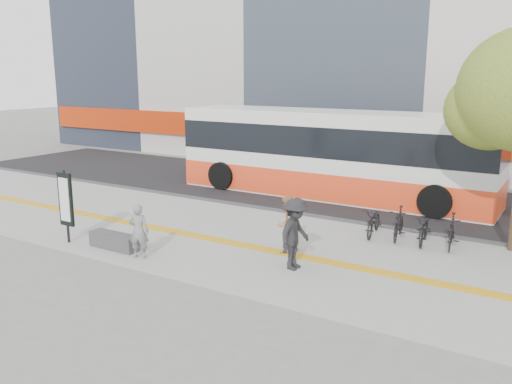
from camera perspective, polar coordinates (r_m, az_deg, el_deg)
The scene contains 12 objects.
ground at distance 15.30m, azimuth -4.70°, elevation -6.70°, with size 120.00×120.00×0.00m, color slate.
sidewalk at distance 16.45m, azimuth -1.60°, elevation -5.12°, with size 40.00×7.00×0.08m, color gray.
tactile_strip at distance 16.04m, azimuth -2.58°, elevation -5.42°, with size 40.00×0.45×0.01m, color gold.
street at distance 22.87m, azimuth 8.76°, elevation -0.22°, with size 40.00×8.00×0.06m, color black.
curb at distance 19.34m, azimuth 4.10°, elevation -2.34°, with size 40.00×0.25×0.14m, color #333335.
bench at distance 16.01m, azimuth -14.86°, elevation -5.06°, with size 1.60×0.45×0.45m, color #333335.
signboard at distance 16.72m, azimuth -19.61°, elevation -0.85°, with size 0.55×0.10×2.20m.
bus at distance 22.17m, azimuth 8.03°, elevation 3.78°, with size 13.05×3.09×3.47m.
bicycle_row at distance 16.75m, azimuth 16.10°, elevation -3.49°, with size 3.08×1.75×0.98m.
seated_woman at distance 14.94m, azimuth -12.38°, elevation -4.07°, with size 0.55×0.36×1.51m, color black.
pedestrian_tan at distance 15.05m, azimuth 3.28°, elevation -3.46°, with size 0.79×0.61×1.62m, color #B18053.
pedestrian_dark at distance 13.75m, azimuth 4.19°, elevation -4.47°, with size 1.21×0.69×1.87m, color black.
Camera 1 is at (8.62, -11.59, 5.04)m, focal length 37.58 mm.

